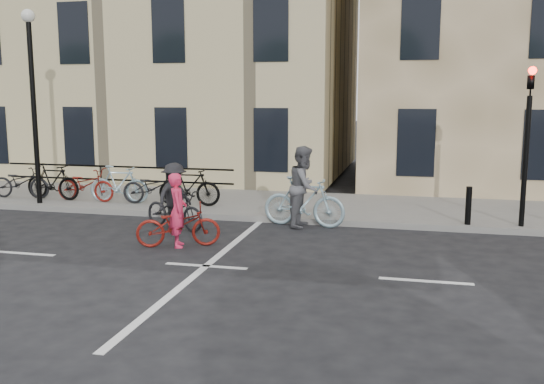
% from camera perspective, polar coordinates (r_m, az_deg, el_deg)
% --- Properties ---
extents(ground, '(120.00, 120.00, 0.00)m').
position_cam_1_polar(ground, '(11.50, -6.22, -6.96)').
color(ground, black).
rests_on(ground, ground).
extents(sidewalk, '(46.00, 4.00, 0.15)m').
position_cam_1_polar(sidewalk, '(18.40, -11.73, -0.70)').
color(sidewalk, slate).
rests_on(sidewalk, ground).
extents(building_west, '(20.00, 10.00, 10.00)m').
position_cam_1_polar(building_west, '(26.71, -15.58, 13.15)').
color(building_west, tan).
rests_on(building_west, sidewalk).
extents(traffic_light, '(0.18, 0.30, 3.90)m').
position_cam_1_polar(traffic_light, '(14.95, 22.94, 5.67)').
color(traffic_light, black).
rests_on(traffic_light, sidewalk).
extents(lamp_post, '(0.36, 0.36, 5.28)m').
position_cam_1_polar(lamp_post, '(17.99, -21.64, 9.55)').
color(lamp_post, black).
rests_on(lamp_post, sidewalk).
extents(bollard_east, '(0.14, 0.14, 0.90)m').
position_cam_1_polar(bollard_east, '(14.92, 18.00, -1.23)').
color(bollard_east, black).
rests_on(bollard_east, sidewalk).
extents(parked_bikes, '(7.25, 1.23, 1.05)m').
position_cam_1_polar(parked_bikes, '(17.88, -15.75, 0.71)').
color(parked_bikes, black).
rests_on(parked_bikes, sidewalk).
extents(cyclist_pink, '(1.86, 1.21, 1.57)m').
position_cam_1_polar(cyclist_pink, '(12.90, -8.83, -2.74)').
color(cyclist_pink, maroon).
rests_on(cyclist_pink, ground).
extents(cyclist_grey, '(2.08, 1.02, 1.96)m').
position_cam_1_polar(cyclist_grey, '(14.62, 3.05, -0.22)').
color(cyclist_grey, '#92B3BF').
rests_on(cyclist_grey, ground).
extents(cyclist_dark, '(1.88, 1.24, 1.58)m').
position_cam_1_polar(cyclist_dark, '(14.59, -9.16, -1.03)').
color(cyclist_dark, black).
rests_on(cyclist_dark, ground).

